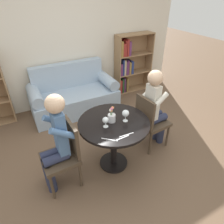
# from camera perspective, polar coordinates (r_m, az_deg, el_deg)

# --- Properties ---
(ground_plane) EXTENTS (16.00, 16.00, 0.00)m
(ground_plane) POSITION_cam_1_polar(r_m,az_deg,el_deg) (3.04, 0.46, -14.34)
(ground_plane) COLOR brown
(back_wall) EXTENTS (5.20, 0.05, 2.70)m
(back_wall) POSITION_cam_1_polar(r_m,az_deg,el_deg) (4.14, -14.45, 19.72)
(back_wall) COLOR silver
(back_wall) RESTS_ON ground_plane
(round_table) EXTENTS (0.92, 0.92, 0.75)m
(round_table) POSITION_cam_1_polar(r_m,az_deg,el_deg) (2.63, 0.51, -5.52)
(round_table) COLOR black
(round_table) RESTS_ON ground_plane
(couch) EXTENTS (1.67, 0.80, 0.92)m
(couch) POSITION_cam_1_polar(r_m,az_deg,el_deg) (4.11, -10.87, 4.49)
(couch) COLOR #9EB2C6
(couch) RESTS_ON ground_plane
(bookshelf_right) EXTENTS (0.88, 0.28, 1.32)m
(bookshelf_right) POSITION_cam_1_polar(r_m,az_deg,el_deg) (4.76, 4.76, 13.44)
(bookshelf_right) COLOR #93704C
(bookshelf_right) RESTS_ON ground_plane
(chair_left) EXTENTS (0.44, 0.44, 0.90)m
(chair_left) POSITION_cam_1_polar(r_m,az_deg,el_deg) (2.55, -13.38, -11.12)
(chair_left) COLOR #473828
(chair_left) RESTS_ON ground_plane
(chair_right) EXTENTS (0.45, 0.45, 0.90)m
(chair_right) POSITION_cam_1_polar(r_m,az_deg,el_deg) (3.06, 10.69, -2.28)
(chair_right) COLOR #473828
(chair_right) RESTS_ON ground_plane
(person_left) EXTENTS (0.43, 0.35, 1.29)m
(person_left) POSITION_cam_1_polar(r_m,az_deg,el_deg) (2.40, -15.90, -8.35)
(person_left) COLOR #282D47
(person_left) RESTS_ON ground_plane
(person_right) EXTENTS (0.43, 0.36, 1.28)m
(person_right) POSITION_cam_1_polar(r_m,az_deg,el_deg) (3.01, 12.23, 1.27)
(person_right) COLOR #282D47
(person_right) RESTS_ON ground_plane
(wine_glass_left) EXTENTS (0.08, 0.08, 0.14)m
(wine_glass_left) POSITION_cam_1_polar(r_m,az_deg,el_deg) (2.40, -1.85, -2.42)
(wine_glass_left) COLOR white
(wine_glass_left) RESTS_ON round_table
(wine_glass_right) EXTENTS (0.09, 0.09, 0.16)m
(wine_glass_right) POSITION_cam_1_polar(r_m,az_deg,el_deg) (2.50, 3.90, -0.45)
(wine_glass_right) COLOR white
(wine_glass_right) RESTS_ON round_table
(flower_vase) EXTENTS (0.10, 0.10, 0.21)m
(flower_vase) POSITION_cam_1_polar(r_m,az_deg,el_deg) (2.50, -0.12, -1.26)
(flower_vase) COLOR silver
(flower_vase) RESTS_ON round_table
(knife_left_setting) EXTENTS (0.15, 0.14, 0.00)m
(knife_left_setting) POSITION_cam_1_polar(r_m,az_deg,el_deg) (2.27, -0.72, -7.86)
(knife_left_setting) COLOR silver
(knife_left_setting) RESTS_ON round_table
(fork_left_setting) EXTENTS (0.19, 0.02, 0.00)m
(fork_left_setting) POSITION_cam_1_polar(r_m,az_deg,el_deg) (2.34, 4.16, -6.52)
(fork_left_setting) COLOR silver
(fork_left_setting) RESTS_ON round_table
(knife_right_setting) EXTENTS (0.19, 0.02, 0.00)m
(knife_right_setting) POSITION_cam_1_polar(r_m,az_deg,el_deg) (2.29, 2.83, -7.44)
(knife_right_setting) COLOR silver
(knife_right_setting) RESTS_ON round_table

